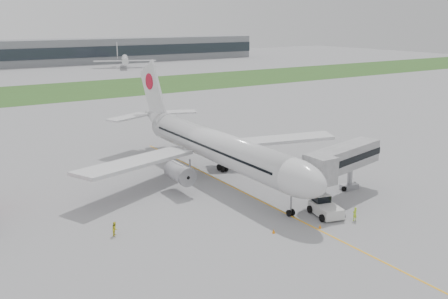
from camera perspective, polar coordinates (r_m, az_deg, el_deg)
ground at (r=79.17m, az=0.59°, el=-4.11°), size 600.00×600.00×0.00m
apron_markings at (r=75.28m, az=2.69°, el=-5.14°), size 70.00×70.00×0.04m
grass_strip at (r=188.92m, az=-19.92°, el=6.12°), size 600.00×50.00×0.02m
airliner at (r=81.50m, az=-1.28°, el=0.60°), size 48.13×53.95×17.88m
pushback_tug at (r=68.62m, az=11.43°, el=-6.41°), size 4.29×5.48×2.54m
jet_bridge at (r=74.30m, az=13.10°, el=-1.18°), size 16.38×7.90×7.69m
safety_cone_left at (r=62.44m, az=5.69°, el=-9.26°), size 0.40×0.40×0.55m
safety_cone_right at (r=64.65m, az=10.92°, el=-8.62°), size 0.37×0.37×0.51m
ground_crew_near at (r=67.70m, az=14.72°, el=-7.14°), size 0.68×0.45×1.84m
ground_crew_far at (r=62.73m, az=-12.35°, el=-8.83°), size 1.00×1.07×1.75m
distant_aircraft_right at (r=274.46m, az=-11.21°, el=9.16°), size 40.70×38.52×12.44m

